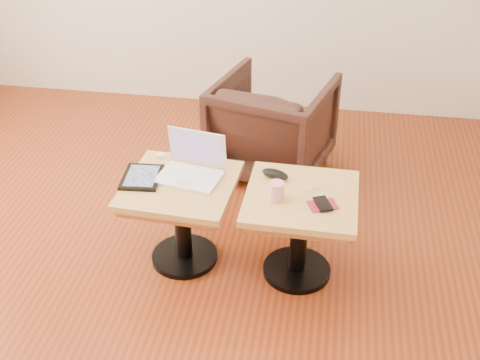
% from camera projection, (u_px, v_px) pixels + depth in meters
% --- Properties ---
extents(room_shell, '(4.52, 4.52, 2.71)m').
position_uv_depth(room_shell, '(141.00, 40.00, 2.55)').
color(room_shell, maroon).
rests_on(room_shell, ground).
extents(side_table_left, '(0.60, 0.60, 0.52)m').
position_uv_depth(side_table_left, '(181.00, 203.00, 3.21)').
color(side_table_left, black).
rests_on(side_table_left, ground).
extents(side_table_right, '(0.58, 0.58, 0.52)m').
position_uv_depth(side_table_right, '(300.00, 215.00, 3.12)').
color(side_table_right, black).
rests_on(side_table_right, ground).
extents(laptop, '(0.36, 0.31, 0.23)m').
position_uv_depth(laptop, '(192.00, 168.00, 3.18)').
color(laptop, white).
rests_on(laptop, side_table_left).
extents(tablet, '(0.22, 0.27, 0.02)m').
position_uv_depth(tablet, '(142.00, 177.00, 3.17)').
color(tablet, black).
rests_on(tablet, side_table_left).
extents(charging_adapter, '(0.04, 0.04, 0.02)m').
position_uv_depth(charging_adapter, '(161.00, 156.00, 3.35)').
color(charging_adapter, white).
rests_on(charging_adapter, side_table_left).
extents(glasses_case, '(0.16, 0.11, 0.05)m').
position_uv_depth(glasses_case, '(275.00, 174.00, 3.17)').
color(glasses_case, black).
rests_on(glasses_case, side_table_right).
extents(striped_cup, '(0.09, 0.09, 0.10)m').
position_uv_depth(striped_cup, '(276.00, 191.00, 2.99)').
color(striped_cup, '#E64370').
rests_on(striped_cup, side_table_right).
extents(earbuds_tangle, '(0.07, 0.05, 0.01)m').
position_uv_depth(earbuds_tangle, '(312.00, 188.00, 3.09)').
color(earbuds_tangle, white).
rests_on(earbuds_tangle, side_table_right).
extents(phone_on_sleeve, '(0.16, 0.14, 0.02)m').
position_uv_depth(phone_on_sleeve, '(323.00, 204.00, 2.96)').
color(phone_on_sleeve, maroon).
rests_on(phone_on_sleeve, side_table_right).
extents(armchair, '(0.88, 0.90, 0.67)m').
position_uv_depth(armchair, '(273.00, 126.00, 4.06)').
color(armchair, black).
rests_on(armchair, ground).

